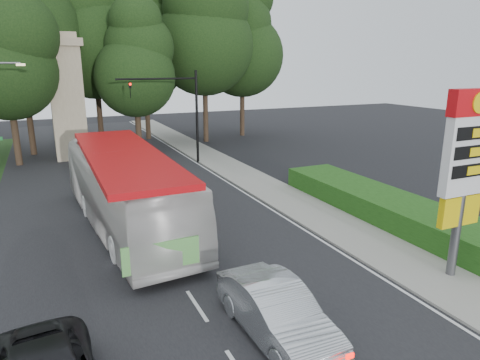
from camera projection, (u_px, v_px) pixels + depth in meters
name	position (u px, v px, depth m)	size (l,w,h in m)	color
road_surface	(143.00, 225.00, 20.93)	(14.00, 80.00, 0.02)	black
sidewalk_right	(292.00, 202.00, 24.33)	(3.00, 80.00, 0.12)	gray
hedge	(384.00, 206.00, 21.89)	(3.00, 14.00, 1.20)	#1A4612
gas_station_pylon	(466.00, 160.00, 14.68)	(2.10, 0.45, 6.85)	#59595E
traffic_signal_mast	(180.00, 104.00, 32.53)	(6.10, 0.35, 7.20)	black
monument	(67.00, 97.00, 34.60)	(3.00, 3.00, 10.05)	gray
tree_center_left	(15.00, 8.00, 34.22)	(10.08, 10.08, 19.80)	#2D2116
tree_center_right	(92.00, 26.00, 38.65)	(9.24, 9.24, 18.15)	#2D2116
tree_east_near	(143.00, 43.00, 42.76)	(8.12, 8.12, 15.95)	#2D2116
tree_east_mid	(204.00, 24.00, 40.82)	(9.52, 9.52, 18.70)	#2D2116
tree_far_east	(242.00, 38.00, 44.85)	(8.68, 8.68, 17.05)	#2D2116
tree_monument_left	(4.00, 49.00, 31.18)	(7.28, 7.28, 14.30)	#2D2116
tree_monument_right	(134.00, 60.00, 35.61)	(6.72, 6.72, 13.20)	#2D2116
transit_bus	(125.00, 191.00, 20.12)	(3.14, 13.42, 3.74)	silver
sedan_silver	(277.00, 312.00, 12.16)	(1.70, 4.88, 1.61)	#B2B6BA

